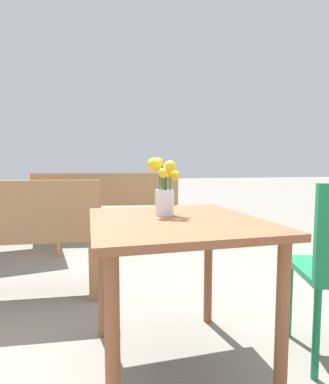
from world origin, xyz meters
TOP-DOWN VIEW (x-y plane):
  - ground_plane at (0.00, 0.00)m, footprint 40.00×40.00m
  - table_front at (0.00, 0.00)m, footprint 0.75×0.84m
  - flower_vase at (-0.03, 0.10)m, footprint 0.15×0.13m
  - bench_middle at (-0.17, 2.71)m, footprint 1.90×0.63m
  - table_back at (-1.16, 2.24)m, footprint 1.02×0.99m

SIDE VIEW (x-z plane):
  - ground_plane at x=0.00m, z-range 0.00..0.00m
  - bench_middle at x=-0.17m, z-range 0.05..0.90m
  - table_front at x=0.00m, z-range 0.24..0.95m
  - table_back at x=-1.16m, z-range 0.26..0.98m
  - flower_vase at x=-0.03m, z-range 0.69..0.97m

